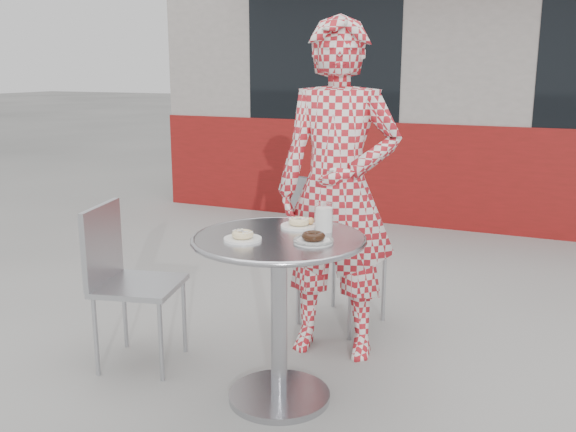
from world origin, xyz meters
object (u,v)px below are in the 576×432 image
at_px(chair_far, 340,279).
at_px(plate_far, 300,223).
at_px(chair_left, 139,316).
at_px(plate_near, 243,236).
at_px(plate_checker, 313,239).
at_px(bistro_table, 279,278).
at_px(seated_person, 338,191).
at_px(milk_cup, 324,218).

relative_size(chair_far, plate_far, 5.32).
relative_size(chair_left, plate_far, 4.92).
distance_m(plate_near, plate_checker, 0.31).
bearing_deg(plate_near, chair_far, 86.33).
distance_m(plate_far, plate_checker, 0.28).
xyz_separation_m(bistro_table, seated_person, (0.05, 0.62, 0.29)).
bearing_deg(seated_person, plate_checker, -86.15).
bearing_deg(plate_far, milk_cup, -12.95).
bearing_deg(plate_checker, seated_person, 100.60).
relative_size(chair_far, plate_near, 5.52).
height_order(seated_person, plate_checker, seated_person).
xyz_separation_m(chair_left, milk_cup, (0.98, 0.12, 0.59)).
distance_m(chair_far, plate_checker, 1.16).
relative_size(bistro_table, milk_cup, 5.90).
height_order(plate_checker, milk_cup, milk_cup).
bearing_deg(milk_cup, plate_checker, -82.23).
distance_m(bistro_table, plate_far, 0.29).
distance_m(plate_near, milk_cup, 0.39).
distance_m(bistro_table, seated_person, 0.69).
distance_m(chair_left, plate_checker, 1.14).
xyz_separation_m(chair_far, plate_checker, (0.22, -1.01, 0.52)).
height_order(seated_person, plate_far, seated_person).
bearing_deg(bistro_table, plate_checker, -9.11).
bearing_deg(milk_cup, chair_left, -173.25).
xyz_separation_m(chair_far, plate_far, (0.06, -0.79, 0.53)).
height_order(chair_left, plate_near, chair_left).
height_order(chair_far, plate_checker, chair_far).
height_order(plate_far, milk_cup, milk_cup).
relative_size(seated_person, plate_far, 10.38).
bearing_deg(plate_near, plate_checker, 16.93).
bearing_deg(plate_near, plate_far, 66.75).
distance_m(chair_left, milk_cup, 1.15).
height_order(chair_far, chair_left, chair_far).
height_order(bistro_table, plate_far, plate_far).
relative_size(plate_far, milk_cup, 1.28).
xyz_separation_m(chair_left, plate_near, (0.71, -0.17, 0.55)).
bearing_deg(plate_far, seated_person, 84.90).
distance_m(plate_far, milk_cup, 0.14).
relative_size(chair_far, seated_person, 0.51).
relative_size(chair_far, milk_cup, 6.79).
distance_m(bistro_table, plate_checker, 0.27).
xyz_separation_m(chair_far, chair_left, (-0.78, -0.93, -0.02)).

